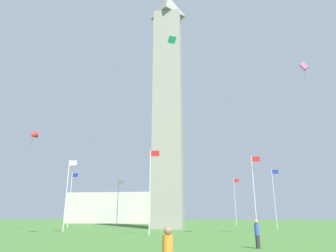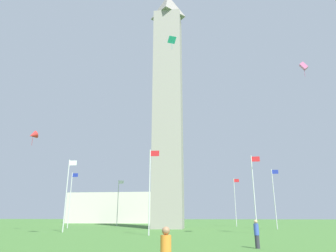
{
  "view_description": "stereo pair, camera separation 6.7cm",
  "coord_description": "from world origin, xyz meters",
  "px_view_note": "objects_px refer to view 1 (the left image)",
  "views": [
    {
      "loc": [
        5.99,
        -49.97,
        2.03
      ],
      "look_at": [
        0.0,
        0.0,
        17.32
      ],
      "focal_mm": 31.58,
      "sensor_mm": 36.0,
      "label": 1
    },
    {
      "loc": [
        6.05,
        -49.96,
        2.03
      ],
      "look_at": [
        0.0,
        0.0,
        17.32
      ],
      "focal_mm": 31.58,
      "sensor_mm": 36.0,
      "label": 2
    }
  ],
  "objects_px": {
    "flagpole_sw": "(67,192)",
    "kite_red_delta": "(33,135)",
    "flagpole_se": "(118,200)",
    "flagpole_s": "(70,197)",
    "flagpole_w": "(150,187)",
    "flagpole_nw": "(254,190)",
    "kite_cyan_diamond": "(172,40)",
    "flagpole_ne": "(235,200)",
    "flagpole_e": "(177,201)",
    "flagpole_n": "(274,196)",
    "kite_pink_box": "(304,66)",
    "distant_building": "(121,208)",
    "person_blue_shirt": "(257,234)",
    "obelisk_monument": "(168,98)"
  },
  "relations": [
    {
      "from": "flagpole_sw",
      "to": "kite_red_delta",
      "type": "xyz_separation_m",
      "value": [
        -6.39,
        0.8,
        8.15
      ]
    },
    {
      "from": "flagpole_se",
      "to": "flagpole_s",
      "type": "height_order",
      "value": "same"
    },
    {
      "from": "flagpole_w",
      "to": "flagpole_nw",
      "type": "xyz_separation_m",
      "value": [
        12.06,
        4.99,
        0.0
      ]
    },
    {
      "from": "flagpole_nw",
      "to": "kite_cyan_diamond",
      "type": "distance_m",
      "value": 24.01
    },
    {
      "from": "flagpole_ne",
      "to": "flagpole_e",
      "type": "distance_m",
      "value": 13.05
    },
    {
      "from": "flagpole_n",
      "to": "kite_cyan_diamond",
      "type": "distance_m",
      "value": 29.14
    },
    {
      "from": "kite_pink_box",
      "to": "flagpole_s",
      "type": "bearing_deg",
      "value": 151.2
    },
    {
      "from": "flagpole_e",
      "to": "distant_building",
      "type": "bearing_deg",
      "value": 130.9
    },
    {
      "from": "flagpole_nw",
      "to": "person_blue_shirt",
      "type": "height_order",
      "value": "flagpole_nw"
    },
    {
      "from": "flagpole_sw",
      "to": "kite_cyan_diamond",
      "type": "relative_size",
      "value": 4.92
    },
    {
      "from": "flagpole_ne",
      "to": "kite_cyan_diamond",
      "type": "distance_m",
      "value": 34.08
    },
    {
      "from": "obelisk_monument",
      "to": "kite_red_delta",
      "type": "height_order",
      "value": "obelisk_monument"
    },
    {
      "from": "distant_building",
      "to": "flagpole_ne",
      "type": "bearing_deg",
      "value": -40.83
    },
    {
      "from": "flagpole_ne",
      "to": "flagpole_nw",
      "type": "distance_m",
      "value": 24.12
    },
    {
      "from": "flagpole_w",
      "to": "obelisk_monument",
      "type": "bearing_deg",
      "value": 90.18
    },
    {
      "from": "obelisk_monument",
      "to": "flagpole_nw",
      "type": "bearing_deg",
      "value": -44.88
    },
    {
      "from": "flagpole_n",
      "to": "kite_red_delta",
      "type": "relative_size",
      "value": 4.16
    },
    {
      "from": "distant_building",
      "to": "person_blue_shirt",
      "type": "bearing_deg",
      "value": -67.51
    },
    {
      "from": "kite_red_delta",
      "to": "kite_cyan_diamond",
      "type": "height_order",
      "value": "kite_cyan_diamond"
    },
    {
      "from": "flagpole_se",
      "to": "kite_red_delta",
      "type": "relative_size",
      "value": 4.16
    },
    {
      "from": "flagpole_sw",
      "to": "flagpole_nw",
      "type": "height_order",
      "value": "same"
    },
    {
      "from": "flagpole_e",
      "to": "flagpole_se",
      "type": "distance_m",
      "value": 13.05
    },
    {
      "from": "flagpole_ne",
      "to": "distant_building",
      "type": "distance_m",
      "value": 40.65
    },
    {
      "from": "flagpole_ne",
      "to": "flagpole_sw",
      "type": "height_order",
      "value": "same"
    },
    {
      "from": "obelisk_monument",
      "to": "kite_pink_box",
      "type": "distance_m",
      "value": 26.22
    },
    {
      "from": "flagpole_w",
      "to": "kite_pink_box",
      "type": "distance_m",
      "value": 21.74
    },
    {
      "from": "flagpole_e",
      "to": "person_blue_shirt",
      "type": "distance_m",
      "value": 47.12
    },
    {
      "from": "flagpole_sw",
      "to": "flagpole_nw",
      "type": "distance_m",
      "value": 24.12
    },
    {
      "from": "flagpole_e",
      "to": "flagpole_sw",
      "type": "bearing_deg",
      "value": -112.5
    },
    {
      "from": "flagpole_sw",
      "to": "kite_cyan_diamond",
      "type": "bearing_deg",
      "value": -0.3
    },
    {
      "from": "flagpole_sw",
      "to": "kite_red_delta",
      "type": "distance_m",
      "value": 10.38
    },
    {
      "from": "flagpole_se",
      "to": "kite_red_delta",
      "type": "xyz_separation_m",
      "value": [
        -6.39,
        -23.32,
        8.15
      ]
    },
    {
      "from": "obelisk_monument",
      "to": "kite_cyan_diamond",
      "type": "bearing_deg",
      "value": -80.39
    },
    {
      "from": "kite_cyan_diamond",
      "to": "kite_red_delta",
      "type": "bearing_deg",
      "value": 177.56
    },
    {
      "from": "flagpole_n",
      "to": "flagpole_s",
      "type": "bearing_deg",
      "value": 180.0
    },
    {
      "from": "flagpole_sw",
      "to": "kite_cyan_diamond",
      "type": "distance_m",
      "value": 25.94
    },
    {
      "from": "person_blue_shirt",
      "to": "distant_building",
      "type": "height_order",
      "value": "distant_building"
    },
    {
      "from": "flagpole_se",
      "to": "kite_red_delta",
      "type": "bearing_deg",
      "value": -105.31
    },
    {
      "from": "kite_red_delta",
      "to": "distant_building",
      "type": "xyz_separation_m",
      "value": [
        -0.24,
        49.89,
        -9.08
      ]
    },
    {
      "from": "obelisk_monument",
      "to": "person_blue_shirt",
      "type": "xyz_separation_m",
      "value": [
        9.34,
        -28.95,
        -21.83
      ]
    },
    {
      "from": "kite_cyan_diamond",
      "to": "flagpole_sw",
      "type": "bearing_deg",
      "value": 179.7
    },
    {
      "from": "kite_pink_box",
      "to": "kite_red_delta",
      "type": "bearing_deg",
      "value": 167.9
    },
    {
      "from": "kite_red_delta",
      "to": "flagpole_w",
      "type": "bearing_deg",
      "value": -17.43
    },
    {
      "from": "flagpole_e",
      "to": "kite_cyan_diamond",
      "type": "height_order",
      "value": "kite_cyan_diamond"
    },
    {
      "from": "flagpole_n",
      "to": "flagpole_e",
      "type": "distance_m",
      "value": 24.12
    },
    {
      "from": "flagpole_nw",
      "to": "kite_cyan_diamond",
      "type": "xyz_separation_m",
      "value": [
        -10.06,
        -0.07,
        21.8
      ]
    },
    {
      "from": "flagpole_e",
      "to": "flagpole_nw",
      "type": "xyz_separation_m",
      "value": [
        12.06,
        -29.11,
        0.0
      ]
    },
    {
      "from": "flagpole_s",
      "to": "flagpole_sw",
      "type": "relative_size",
      "value": 1.0
    },
    {
      "from": "person_blue_shirt",
      "to": "kite_red_delta",
      "type": "xyz_separation_m",
      "value": [
        -27.73,
        17.69,
        12.32
      ]
    },
    {
      "from": "kite_pink_box",
      "to": "flagpole_e",
      "type": "bearing_deg",
      "value": 115.82
    }
  ]
}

